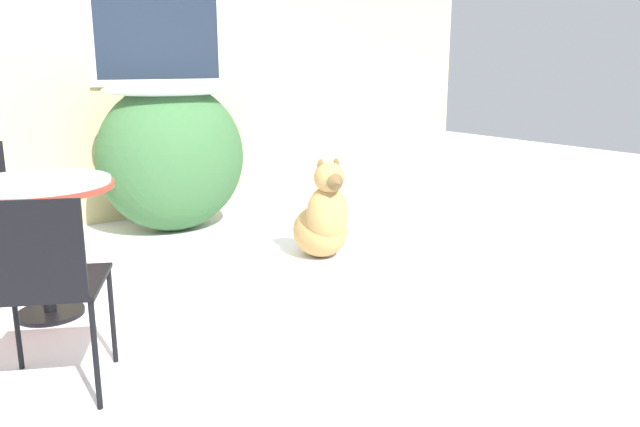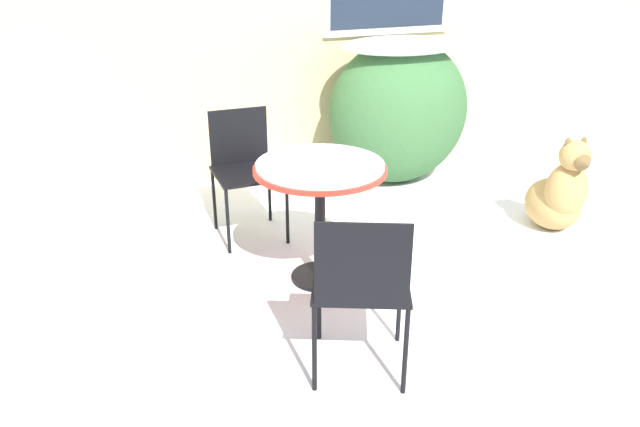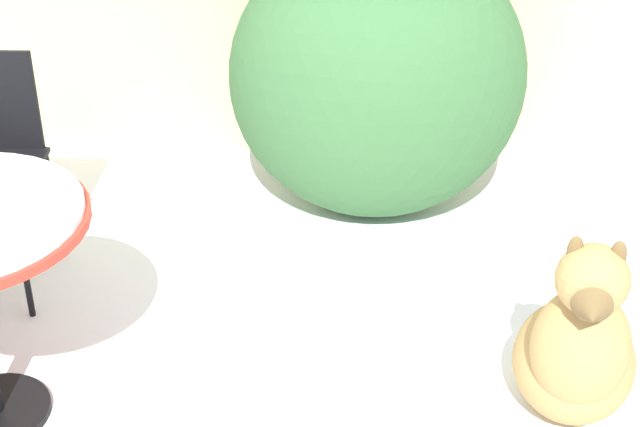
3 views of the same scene
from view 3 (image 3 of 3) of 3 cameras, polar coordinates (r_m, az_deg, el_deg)
shrub_left at (r=4.14m, az=3.36°, el=8.31°), size 1.25×0.92×1.25m
dog at (r=3.23m, az=14.73°, el=-7.66°), size 0.48×0.68×0.75m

